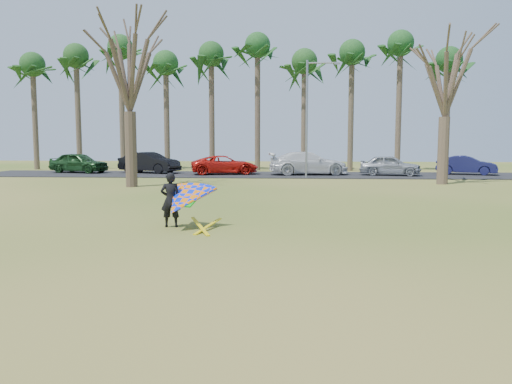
# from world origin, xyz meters

# --- Properties ---
(ground) EXTENTS (100.00, 100.00, 0.00)m
(ground) POSITION_xyz_m (0.00, 0.00, 0.00)
(ground) COLOR #2F5A13
(ground) RESTS_ON ground
(parking_strip) EXTENTS (46.00, 7.00, 0.06)m
(parking_strip) POSITION_xyz_m (0.00, 25.00, 0.03)
(parking_strip) COLOR black
(parking_strip) RESTS_ON ground
(palm_0) EXTENTS (4.84, 4.84, 10.84)m
(palm_0) POSITION_xyz_m (-22.00, 31.00, 9.17)
(palm_0) COLOR brown
(palm_0) RESTS_ON ground
(palm_1) EXTENTS (4.84, 4.84, 11.54)m
(palm_1) POSITION_xyz_m (-18.00, 31.00, 9.85)
(palm_1) COLOR #4E412F
(palm_1) RESTS_ON ground
(palm_2) EXTENTS (4.84, 4.84, 12.24)m
(palm_2) POSITION_xyz_m (-14.00, 31.00, 10.52)
(palm_2) COLOR brown
(palm_2) RESTS_ON ground
(palm_3) EXTENTS (4.84, 4.84, 10.84)m
(palm_3) POSITION_xyz_m (-10.00, 31.00, 9.17)
(palm_3) COLOR brown
(palm_3) RESTS_ON ground
(palm_4) EXTENTS (4.84, 4.84, 11.54)m
(palm_4) POSITION_xyz_m (-6.00, 31.00, 9.85)
(palm_4) COLOR #48382B
(palm_4) RESTS_ON ground
(palm_5) EXTENTS (4.84, 4.84, 12.24)m
(palm_5) POSITION_xyz_m (-2.00, 31.00, 10.52)
(palm_5) COLOR brown
(palm_5) RESTS_ON ground
(palm_6) EXTENTS (4.84, 4.84, 10.84)m
(palm_6) POSITION_xyz_m (2.00, 31.00, 9.17)
(palm_6) COLOR brown
(palm_6) RESTS_ON ground
(palm_7) EXTENTS (4.84, 4.84, 11.54)m
(palm_7) POSITION_xyz_m (6.00, 31.00, 9.85)
(palm_7) COLOR #463A2A
(palm_7) RESTS_ON ground
(palm_8) EXTENTS (4.84, 4.84, 12.24)m
(palm_8) POSITION_xyz_m (10.00, 31.00, 10.52)
(palm_8) COLOR #4D3D2E
(palm_8) RESTS_ON ground
(palm_9) EXTENTS (4.84, 4.84, 10.84)m
(palm_9) POSITION_xyz_m (14.00, 31.00, 9.17)
(palm_9) COLOR #443529
(palm_9) RESTS_ON ground
(bare_tree_left) EXTENTS (6.60, 6.60, 9.70)m
(bare_tree_left) POSITION_xyz_m (-8.00, 15.00, 6.92)
(bare_tree_left) COLOR #453729
(bare_tree_left) RESTS_ON ground
(bare_tree_right) EXTENTS (6.27, 6.27, 9.21)m
(bare_tree_right) POSITION_xyz_m (10.00, 18.00, 6.57)
(bare_tree_right) COLOR brown
(bare_tree_right) RESTS_ON ground
(streetlight) EXTENTS (2.28, 0.18, 8.00)m
(streetlight) POSITION_xyz_m (2.16, 22.00, 4.46)
(streetlight) COLOR gray
(streetlight) RESTS_ON ground
(car_0) EXTENTS (5.00, 2.95, 1.59)m
(car_0) POSITION_xyz_m (-15.85, 25.88, 0.86)
(car_0) COLOR #193E1A
(car_0) RESTS_ON parking_strip
(car_1) EXTENTS (5.22, 3.32, 1.62)m
(car_1) POSITION_xyz_m (-10.16, 25.96, 0.87)
(car_1) COLOR black
(car_1) RESTS_ON parking_strip
(car_2) EXTENTS (5.46, 3.44, 1.41)m
(car_2) POSITION_xyz_m (-4.06, 24.92, 0.76)
(car_2) COLOR red
(car_2) RESTS_ON parking_strip
(car_3) EXTENTS (6.11, 3.05, 1.70)m
(car_3) POSITION_xyz_m (2.24, 24.89, 0.91)
(car_3) COLOR white
(car_3) RESTS_ON parking_strip
(car_4) EXTENTS (4.62, 2.66, 1.48)m
(car_4) POSITION_xyz_m (8.18, 24.56, 0.80)
(car_4) COLOR #9499A1
(car_4) RESTS_ON parking_strip
(car_5) EXTENTS (4.54, 2.84, 1.41)m
(car_5) POSITION_xyz_m (14.06, 25.89, 0.77)
(car_5) COLOR #191A4B
(car_5) RESTS_ON parking_strip
(kite_flyer) EXTENTS (2.13, 2.39, 2.02)m
(kite_flyer) POSITION_xyz_m (-2.18, 1.95, 0.85)
(kite_flyer) COLOR black
(kite_flyer) RESTS_ON ground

